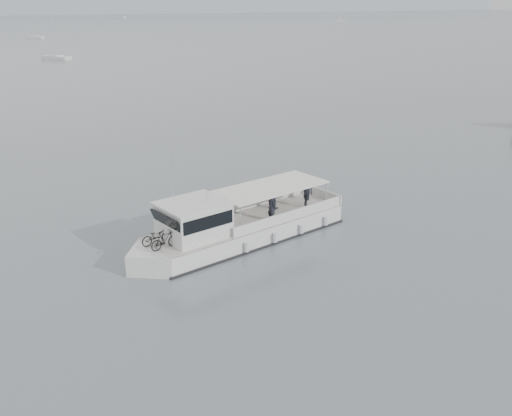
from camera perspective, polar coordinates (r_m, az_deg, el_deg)
ground at (r=31.18m, az=2.35°, el=-1.88°), size 1400.00×1400.00×0.00m
tour_boat at (r=28.68m, az=-2.54°, el=-2.04°), size 12.61×4.53×5.25m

